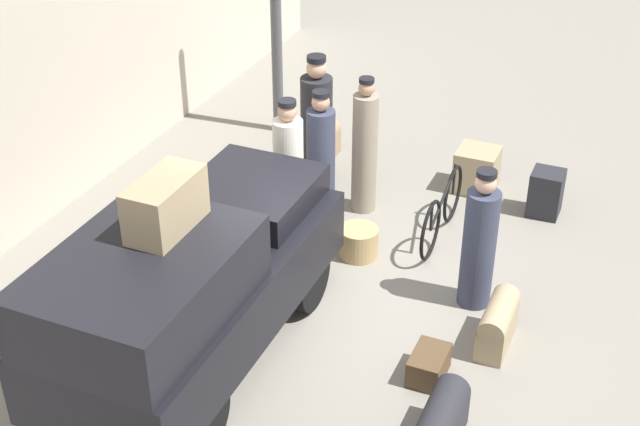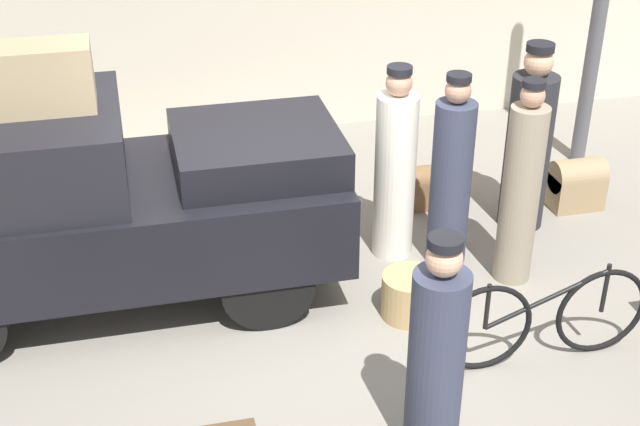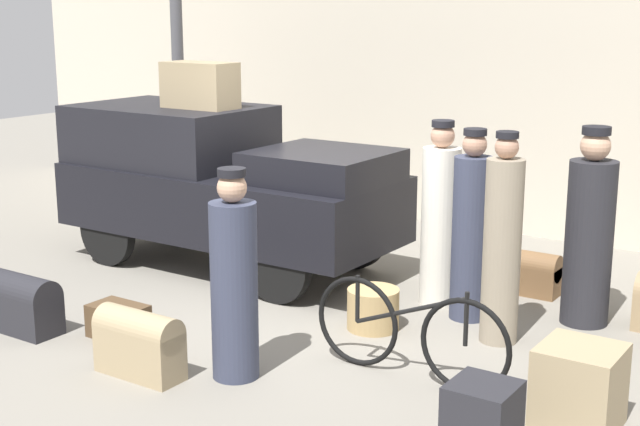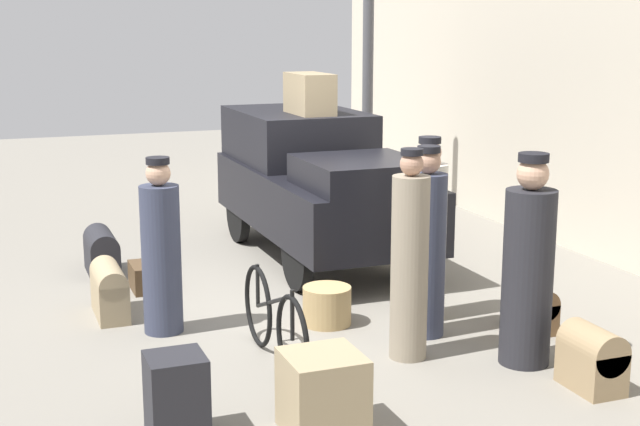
% 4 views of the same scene
% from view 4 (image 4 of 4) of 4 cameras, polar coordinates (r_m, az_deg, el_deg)
% --- Properties ---
extents(ground_plane, '(30.00, 30.00, 0.00)m').
position_cam_4_polar(ground_plane, '(9.58, -1.55, -5.42)').
color(ground_plane, gray).
extents(station_building_facade, '(16.00, 0.15, 4.50)m').
position_cam_4_polar(station_building_facade, '(11.17, 18.72, 8.23)').
color(station_building_facade, beige).
rests_on(station_building_facade, ground).
extents(canopy_pillar_left, '(0.16, 0.16, 3.70)m').
position_cam_4_polar(canopy_pillar_left, '(13.41, 3.07, 7.69)').
color(canopy_pillar_left, '#4C4C51').
rests_on(canopy_pillar_left, ground).
extents(truck, '(3.84, 1.61, 1.76)m').
position_cam_4_polar(truck, '(11.07, -0.24, 2.17)').
color(truck, black).
rests_on(truck, ground).
extents(bicycle, '(1.70, 0.04, 0.80)m').
position_cam_4_polar(bicycle, '(7.68, -2.94, -6.92)').
color(bicycle, black).
rests_on(bicycle, ground).
extents(wicker_basket, '(0.47, 0.47, 0.38)m').
position_cam_4_polar(wicker_basket, '(8.70, 0.42, -5.94)').
color(wicker_basket, tan).
rests_on(wicker_basket, ground).
extents(porter_carrying_trunk, '(0.37, 0.37, 1.81)m').
position_cam_4_polar(porter_carrying_trunk, '(8.79, 6.89, -1.47)').
color(porter_carrying_trunk, silver).
rests_on(porter_carrying_trunk, ground).
extents(conductor_in_dark_uniform, '(0.37, 0.37, 1.68)m').
position_cam_4_polar(conductor_in_dark_uniform, '(8.47, -10.13, -2.56)').
color(conductor_in_dark_uniform, '#33384C').
rests_on(conductor_in_dark_uniform, ground).
extents(porter_standing_middle, '(0.36, 0.36, 1.79)m').
position_cam_4_polar(porter_standing_middle, '(8.31, 6.82, -2.32)').
color(porter_standing_middle, '#33384C').
rests_on(porter_standing_middle, ground).
extents(porter_with_bicycle, '(0.33, 0.33, 1.85)m').
position_cam_4_polar(porter_with_bicycle, '(7.71, 5.76, -3.17)').
color(porter_with_bicycle, gray).
rests_on(porter_with_bicycle, ground).
extents(porter_lifting_near_truck, '(0.43, 0.43, 1.83)m').
position_cam_4_polar(porter_lifting_near_truck, '(7.76, 13.17, -3.56)').
color(porter_lifting_near_truck, '#232328').
rests_on(porter_lifting_near_truck, ground).
extents(suitcase_small_leather, '(0.52, 0.34, 0.53)m').
position_cam_4_polar(suitcase_small_leather, '(7.51, 17.02, -8.85)').
color(suitcase_small_leather, '#937A56').
rests_on(suitcase_small_leather, ground).
extents(suitcase_tan_flat, '(0.40, 0.41, 0.61)m').
position_cam_4_polar(suitcase_tan_flat, '(6.47, -9.17, -11.54)').
color(suitcase_tan_flat, '#232328').
rests_on(suitcase_tan_flat, ground).
extents(trunk_barrel_dark, '(0.56, 0.29, 0.45)m').
position_cam_4_polar(trunk_barrel_dark, '(8.79, 13.32, -5.84)').
color(trunk_barrel_dark, brown).
rests_on(trunk_barrel_dark, ground).
extents(trunk_large_brown, '(0.76, 0.34, 0.53)m').
position_cam_4_polar(trunk_large_brown, '(10.70, -13.80, -2.40)').
color(trunk_large_brown, '#232328').
rests_on(trunk_large_brown, ground).
extents(trunk_umber_medium, '(0.54, 0.54, 0.59)m').
position_cam_4_polar(trunk_umber_medium, '(6.47, 0.17, -11.48)').
color(trunk_umber_medium, '#9E8966').
rests_on(trunk_umber_medium, ground).
extents(trunk_wicker_pale, '(0.75, 0.29, 0.54)m').
position_cam_4_polar(trunk_wicker_pale, '(9.15, -13.32, -4.76)').
color(trunk_wicker_pale, '#9E8966').
rests_on(trunk_wicker_pale, ground).
extents(suitcase_black_upright, '(0.50, 0.33, 0.30)m').
position_cam_4_polar(suitcase_black_upright, '(9.98, -11.03, -4.03)').
color(suitcase_black_upright, '#4C3823').
rests_on(suitcase_black_upright, ground).
extents(trunk_on_truck_roof, '(0.83, 0.42, 0.50)m').
position_cam_4_polar(trunk_on_truck_roof, '(11.16, -0.67, 7.65)').
color(trunk_on_truck_roof, '#9E8966').
rests_on(trunk_on_truck_roof, truck).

